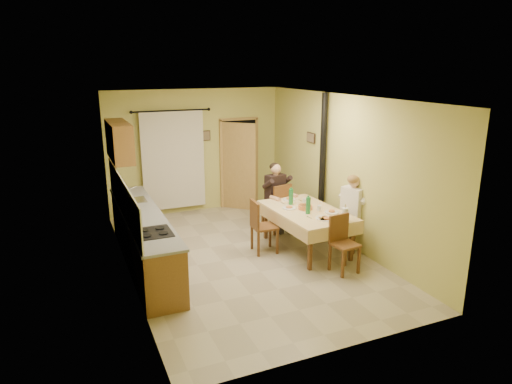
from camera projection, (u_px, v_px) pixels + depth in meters
name	position (u px, v px, depth m)	size (l,w,h in m)	color
floor	(245.00, 257.00, 8.15)	(4.00, 6.00, 0.01)	tan
room_shell	(245.00, 157.00, 7.66)	(4.04, 6.04, 2.82)	#C4C064
kitchen_run	(143.00, 238.00, 7.72)	(0.64, 3.64, 1.56)	brown
upper_cabinets	(119.00, 141.00, 8.43)	(0.35, 1.40, 0.70)	brown
curtain	(173.00, 160.00, 10.16)	(1.70, 0.07, 2.22)	black
doorway	(239.00, 164.00, 10.75)	(0.96, 0.61, 2.15)	black
dining_table	(306.00, 229.00, 8.41)	(1.21, 1.93, 0.76)	#D7B478
tableware	(311.00, 208.00, 8.21)	(0.84, 1.66, 0.33)	white
chair_far	(276.00, 217.00, 9.35)	(0.54, 0.54, 1.01)	brown
chair_near	(344.00, 255.00, 7.50)	(0.43, 0.43, 0.95)	brown
chair_right	(352.00, 233.00, 8.46)	(0.55, 0.55, 1.00)	brown
chair_left	(264.00, 237.00, 8.30)	(0.45, 0.45, 0.98)	brown
man_far	(276.00, 189.00, 9.21)	(0.63, 0.55, 1.39)	black
man_right	(354.00, 203.00, 8.29)	(0.57, 0.64, 1.39)	silver
stove_flue	(322.00, 183.00, 9.13)	(0.24, 0.24, 2.80)	black
picture_back	(206.00, 136.00, 10.40)	(0.19, 0.03, 0.23)	black
picture_right	(311.00, 138.00, 9.46)	(0.03, 0.31, 0.21)	brown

